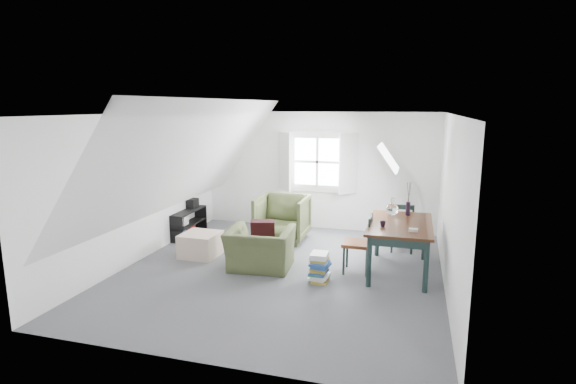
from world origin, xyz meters
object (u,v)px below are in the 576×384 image
(dining_chair_far, at_px, (403,226))
(dining_table, at_px, (400,229))
(armchair_near, at_px, (260,268))
(ottoman, at_px, (201,245))
(media_shelf, at_px, (187,225))
(armchair_far, at_px, (282,240))
(dining_chair_near, at_px, (359,243))
(magazine_stack, at_px, (320,267))

(dining_chair_far, bearing_deg, dining_table, 104.19)
(armchair_near, height_order, ottoman, ottoman)
(dining_chair_far, relative_size, media_shelf, 0.86)
(armchair_far, distance_m, dining_table, 2.66)
(armchair_near, bearing_deg, dining_table, -172.81)
(dining_table, xyz_separation_m, dining_chair_near, (-0.61, -0.19, -0.21))
(armchair_far, height_order, ottoman, armchair_far)
(dining_chair_near, bearing_deg, ottoman, -91.73)
(armchair_far, relative_size, dining_chair_near, 1.05)
(dining_table, distance_m, dining_chair_near, 0.67)
(dining_table, xyz_separation_m, dining_chair_far, (0.02, 1.09, -0.23))
(armchair_near, bearing_deg, armchair_far, -91.00)
(armchair_near, bearing_deg, ottoman, -18.49)
(armchair_far, bearing_deg, dining_table, -27.30)
(media_shelf, xyz_separation_m, magazine_stack, (3.09, -1.59, -0.02))
(ottoman, distance_m, magazine_stack, 2.34)
(ottoman, height_order, dining_chair_near, dining_chair_near)
(armchair_far, xyz_separation_m, ottoman, (-1.12, -1.31, 0.21))
(ottoman, bearing_deg, armchair_near, -13.92)
(dining_chair_near, bearing_deg, magazine_stack, -45.11)
(dining_chair_near, distance_m, magazine_stack, 0.80)
(armchair_far, distance_m, ottoman, 1.74)
(armchair_far, xyz_separation_m, dining_chair_far, (2.30, -0.07, 0.47))
(armchair_near, height_order, magazine_stack, magazine_stack)
(armchair_near, distance_m, dining_chair_far, 2.73)
(armchair_far, xyz_separation_m, dining_chair_near, (1.68, -1.35, 0.49))
(armchair_far, height_order, media_shelf, media_shelf)
(armchair_near, bearing_deg, magazine_stack, 160.73)
(armchair_near, bearing_deg, media_shelf, -37.33)
(armchair_near, height_order, media_shelf, media_shelf)
(ottoman, height_order, media_shelf, media_shelf)
(ottoman, distance_m, dining_chair_near, 2.81)
(dining_chair_near, bearing_deg, media_shelf, -107.17)
(armchair_near, bearing_deg, dining_chair_far, -149.56)
(dining_chair_far, xyz_separation_m, dining_chair_near, (-0.63, -1.27, 0.02))
(armchair_near, xyz_separation_m, ottoman, (-1.22, 0.30, 0.21))
(dining_table, xyz_separation_m, media_shelf, (-4.23, 0.86, -0.46))
(ottoman, distance_m, media_shelf, 1.31)
(dining_chair_far, distance_m, dining_chair_near, 1.42)
(armchair_near, xyz_separation_m, media_shelf, (-2.04, 1.31, 0.24))
(dining_table, bearing_deg, magazine_stack, -147.13)
(dining_table, height_order, media_shelf, dining_table)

